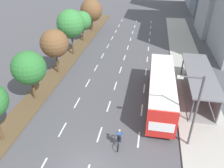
% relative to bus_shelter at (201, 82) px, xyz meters
% --- Properties ---
extents(median_strip, '(2.60, 52.00, 0.12)m').
position_rel_bus_shelter_xyz_m(median_strip, '(-17.83, 8.22, -1.81)').
color(median_strip, brown).
rests_on(median_strip, ground).
extents(sidewalk_right, '(4.50, 52.00, 0.15)m').
position_rel_bus_shelter_xyz_m(sidewalk_right, '(-0.28, 8.22, -1.79)').
color(sidewalk_right, '#ADAAA3').
rests_on(sidewalk_right, ground).
extents(lane_divider_left, '(0.14, 48.40, 0.01)m').
position_rel_bus_shelter_xyz_m(lane_divider_left, '(-13.03, 6.92, -1.86)').
color(lane_divider_left, white).
rests_on(lane_divider_left, ground).
extents(lane_divider_center, '(0.14, 48.40, 0.01)m').
position_rel_bus_shelter_xyz_m(lane_divider_center, '(-9.53, 6.92, -1.86)').
color(lane_divider_center, white).
rests_on(lane_divider_center, ground).
extents(lane_divider_right, '(0.14, 48.40, 0.01)m').
position_rel_bus_shelter_xyz_m(lane_divider_right, '(-6.03, 6.92, -1.86)').
color(lane_divider_right, white).
rests_on(lane_divider_right, ground).
extents(bus_shelter, '(2.90, 10.27, 2.86)m').
position_rel_bus_shelter_xyz_m(bus_shelter, '(0.00, 0.00, 0.00)').
color(bus_shelter, gray).
rests_on(bus_shelter, sidewalk_right).
extents(bus, '(2.54, 11.29, 3.37)m').
position_rel_bus_shelter_xyz_m(bus, '(-4.28, -2.18, 0.20)').
color(bus, red).
rests_on(bus, ground).
extents(cyclist, '(0.46, 1.82, 1.71)m').
position_rel_bus_shelter_xyz_m(cyclist, '(-7.62, -8.86, -1.08)').
color(cyclist, black).
rests_on(cyclist, ground).
extents(median_tree_second, '(3.51, 3.51, 5.50)m').
position_rel_bus_shelter_xyz_m(median_tree_second, '(-17.78, -3.80, 1.99)').
color(median_tree_second, brown).
rests_on(median_tree_second, median_strip).
extents(median_tree_third, '(3.58, 3.58, 5.84)m').
position_rel_bus_shelter_xyz_m(median_tree_third, '(-17.65, 2.46, 2.29)').
color(median_tree_third, brown).
rests_on(median_tree_third, median_strip).
extents(median_tree_fourth, '(4.14, 4.14, 6.88)m').
position_rel_bus_shelter_xyz_m(median_tree_fourth, '(-17.67, 8.71, 3.05)').
color(median_tree_fourth, brown).
rests_on(median_tree_fourth, median_strip).
extents(median_tree_fifth, '(3.28, 3.28, 5.22)m').
position_rel_bus_shelter_xyz_m(median_tree_fifth, '(-17.93, 14.97, 1.82)').
color(median_tree_fifth, brown).
rests_on(median_tree_fifth, median_strip).
extents(median_tree_farthest, '(4.37, 4.37, 6.18)m').
position_rel_bus_shelter_xyz_m(median_tree_farthest, '(-17.92, 21.22, 2.24)').
color(median_tree_farthest, brown).
rests_on(median_tree_farthest, median_strip).
extents(streetlight, '(1.91, 0.24, 6.50)m').
position_rel_bus_shelter_xyz_m(streetlight, '(-2.11, -7.75, 2.02)').
color(streetlight, '#4C4C51').
rests_on(streetlight, sidewalk_right).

